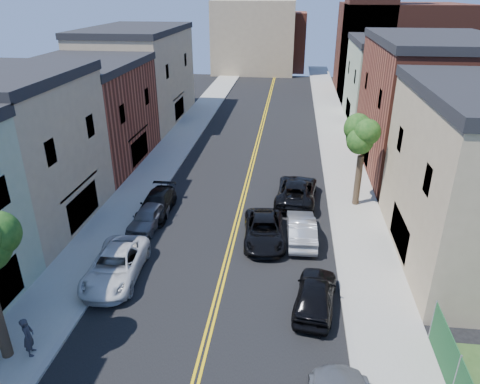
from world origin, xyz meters
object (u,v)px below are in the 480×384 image
(white_pickup, at_px, (116,266))
(grey_car_left, at_px, (148,217))
(black_car_left, at_px, (157,204))
(dark_car_right_far, at_px, (297,191))
(black_suv_lane, at_px, (264,230))
(silver_car_right, at_px, (301,229))
(black_car_right, at_px, (315,294))
(pedestrian_left, at_px, (28,337))

(white_pickup, xyz_separation_m, grey_car_left, (0.00, 5.54, -0.07))
(black_car_left, bearing_deg, dark_car_right_far, 16.79)
(white_pickup, height_order, grey_car_left, white_pickup)
(grey_car_left, distance_m, black_suv_lane, 7.45)
(silver_car_right, bearing_deg, dark_car_right_far, -89.64)
(black_car_left, relative_size, dark_car_right_far, 0.82)
(grey_car_left, distance_m, black_car_right, 12.21)
(black_suv_lane, bearing_deg, grey_car_left, 167.96)
(white_pickup, height_order, black_car_right, black_car_right)
(grey_car_left, bearing_deg, black_suv_lane, -0.49)
(grey_car_left, height_order, black_suv_lane, black_suv_lane)
(black_car_right, distance_m, silver_car_right, 6.20)
(grey_car_left, bearing_deg, black_car_right, -26.86)
(grey_car_left, height_order, black_car_left, black_car_left)
(pedestrian_left, bearing_deg, grey_car_left, -26.66)
(black_suv_lane, bearing_deg, black_car_right, -69.25)
(white_pickup, distance_m, black_suv_lane, 8.73)
(dark_car_right_far, bearing_deg, white_pickup, 52.32)
(dark_car_right_far, bearing_deg, black_car_left, 22.02)
(white_pickup, relative_size, silver_car_right, 1.17)
(dark_car_right_far, bearing_deg, pedestrian_left, 60.33)
(black_car_right, distance_m, black_suv_lane, 6.45)
(pedestrian_left, bearing_deg, dark_car_right_far, -53.11)
(grey_car_left, bearing_deg, pedestrian_left, -90.93)
(black_car_right, height_order, dark_car_right_far, dark_car_right_far)
(black_suv_lane, bearing_deg, dark_car_right_far, 66.53)
(white_pickup, xyz_separation_m, black_car_left, (0.00, 7.39, -0.06))
(dark_car_right_far, distance_m, pedestrian_left, 19.31)
(grey_car_left, bearing_deg, silver_car_right, 3.26)
(silver_car_right, bearing_deg, black_suv_lane, 6.63)
(pedestrian_left, bearing_deg, black_car_right, -88.23)
(grey_car_left, relative_size, black_car_right, 0.89)
(black_car_right, bearing_deg, black_car_left, -31.99)
(white_pickup, xyz_separation_m, pedestrian_left, (-1.45, -5.65, 0.28))
(white_pickup, relative_size, black_car_right, 1.21)
(grey_car_left, height_order, black_car_right, black_car_right)
(black_car_right, xyz_separation_m, pedestrian_left, (-11.65, -4.48, 0.27))
(black_car_left, relative_size, silver_car_right, 1.03)
(white_pickup, bearing_deg, black_car_left, 86.55)
(black_car_left, height_order, dark_car_right_far, dark_car_right_far)
(grey_car_left, xyz_separation_m, black_suv_lane, (7.39, -0.90, 0.03))
(white_pickup, relative_size, pedestrian_left, 3.08)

